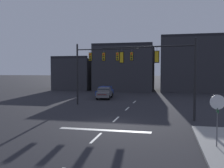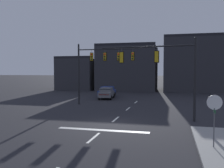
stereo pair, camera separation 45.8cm
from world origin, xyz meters
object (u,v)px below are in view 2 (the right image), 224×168
object	(u,v)px
signal_mast_far_side	(99,62)
car_lot_nearside	(107,91)
stop_sign	(214,108)
car_lot_middle	(106,93)
signal_mast_near_side	(165,65)

from	to	relation	value
signal_mast_far_side	car_lot_nearside	distance (m)	10.36
signal_mast_far_side	stop_sign	world-z (taller)	signal_mast_far_side
signal_mast_far_side	car_lot_nearside	bearing A→B (deg)	99.12
signal_mast_far_side	car_lot_middle	size ratio (longest dim) A/B	1.67
car_lot_nearside	car_lot_middle	xyz separation A→B (m)	(0.60, -2.64, 0.00)
stop_sign	car_lot_middle	distance (m)	24.47
signal_mast_far_side	car_lot_middle	xyz separation A→B (m)	(-0.90, 6.69, -4.23)
car_lot_middle	signal_mast_far_side	bearing A→B (deg)	-82.35
stop_sign	car_lot_nearside	world-z (taller)	stop_sign
signal_mast_near_side	stop_sign	distance (m)	8.50
signal_mast_near_side	car_lot_middle	world-z (taller)	signal_mast_near_side
signal_mast_near_side	signal_mast_far_side	distance (m)	10.66
stop_sign	car_lot_nearside	xyz separation A→B (m)	(-12.04, 24.24, -1.29)
car_lot_nearside	stop_sign	bearing A→B (deg)	-63.59
signal_mast_near_side	car_lot_middle	size ratio (longest dim) A/B	1.75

